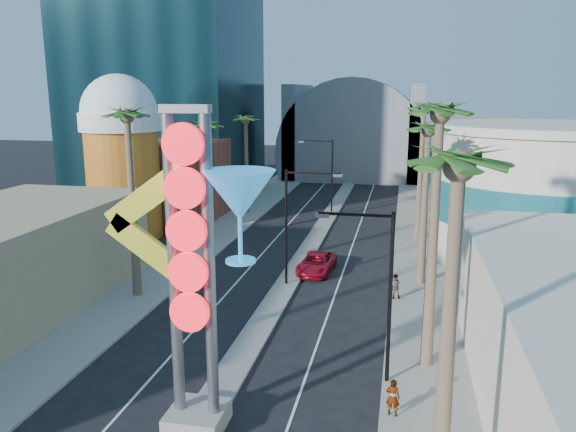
# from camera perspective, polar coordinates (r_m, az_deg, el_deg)

# --- Properties ---
(sidewalk_west) EXTENTS (5.00, 100.00, 0.15)m
(sidewalk_west) POSITION_cam_1_polar(r_m,az_deg,el_deg) (55.01, -6.66, -1.12)
(sidewalk_west) COLOR gray
(sidewalk_west) RESTS_ON ground
(sidewalk_east) EXTENTS (5.00, 100.00, 0.15)m
(sidewalk_east) POSITION_cam_1_polar(r_m,az_deg,el_deg) (52.34, 13.52, -2.09)
(sidewalk_east) COLOR gray
(sidewalk_east) RESTS_ON ground
(median) EXTENTS (1.60, 84.00, 0.15)m
(median) POSITION_cam_1_polar(r_m,az_deg,el_deg) (55.73, 3.64, -0.88)
(median) COLOR gray
(median) RESTS_ON ground
(brick_filler_west) EXTENTS (10.00, 10.00, 8.00)m
(brick_filler_west) POSITION_cam_1_polar(r_m,az_deg,el_deg) (59.30, -11.83, 3.56)
(brick_filler_west) COLOR brown
(brick_filler_west) RESTS_ON ground
(filler_east) EXTENTS (10.00, 20.00, 10.00)m
(filler_east) POSITION_cam_1_polar(r_m,az_deg,el_deg) (64.74, 19.21, 4.76)
(filler_east) COLOR tan
(filler_east) RESTS_ON ground
(beer_mug) EXTENTS (7.00, 7.00, 14.50)m
(beer_mug) POSITION_cam_1_polar(r_m,az_deg,el_deg) (52.11, -16.53, 6.37)
(beer_mug) COLOR #CD621B
(beer_mug) RESTS_ON ground
(turquoise_building) EXTENTS (16.60, 16.60, 10.60)m
(turquoise_building) POSITION_cam_1_polar(r_m,az_deg,el_deg) (47.51, 24.30, 2.05)
(turquoise_building) COLOR beige
(turquoise_building) RESTS_ON ground
(canopy) EXTENTS (22.00, 16.00, 22.00)m
(canopy) POSITION_cam_1_polar(r_m,az_deg,el_deg) (88.44, 6.83, 6.82)
(canopy) COLOR slate
(canopy) RESTS_ON ground
(neon_sign) EXTENTS (6.53, 2.60, 12.55)m
(neon_sign) POSITION_cam_1_polar(r_m,az_deg,el_deg) (20.62, -7.77, -3.56)
(neon_sign) COLOR gray
(neon_sign) RESTS_ON ground
(streetlight_0) EXTENTS (3.79, 0.25, 8.00)m
(streetlight_0) POSITION_cam_1_polar(r_m,az_deg,el_deg) (37.26, 0.64, -0.03)
(streetlight_0) COLOR black
(streetlight_0) RESTS_ON ground
(streetlight_1) EXTENTS (3.79, 0.25, 8.00)m
(streetlight_1) POSITION_cam_1_polar(r_m,az_deg,el_deg) (60.78, 3.99, 4.84)
(streetlight_1) COLOR black
(streetlight_1) RESTS_ON ground
(streetlight_2) EXTENTS (3.45, 0.25, 8.00)m
(streetlight_2) POSITION_cam_1_polar(r_m,az_deg,el_deg) (25.06, 9.30, -6.61)
(streetlight_2) COLOR black
(streetlight_2) RESTS_ON ground
(palm_1) EXTENTS (2.40, 2.40, 12.70)m
(palm_1) POSITION_cam_1_polar(r_m,az_deg,el_deg) (35.80, -15.98, 8.61)
(palm_1) COLOR brown
(palm_1) RESTS_ON ground
(palm_2) EXTENTS (2.40, 2.40, 11.20)m
(palm_2) POSITION_cam_1_polar(r_m,az_deg,el_deg) (48.71, -8.23, 8.29)
(palm_2) COLOR brown
(palm_2) RESTS_ON ground
(palm_3) EXTENTS (2.40, 2.40, 11.20)m
(palm_3) POSITION_cam_1_polar(r_m,az_deg,el_deg) (60.11, -4.32, 9.16)
(palm_3) COLOR brown
(palm_3) RESTS_ON ground
(palm_4) EXTENTS (2.40, 2.40, 12.20)m
(palm_4) POSITION_cam_1_polar(r_m,az_deg,el_deg) (15.97, 16.86, 2.61)
(palm_4) COLOR brown
(palm_4) RESTS_ON ground
(palm_5) EXTENTS (2.40, 2.40, 13.20)m
(palm_5) POSITION_cam_1_polar(r_m,az_deg,el_deg) (25.79, 15.13, 8.30)
(palm_5) COLOR brown
(palm_5) RESTS_ON ground
(palm_6) EXTENTS (2.40, 2.40, 11.70)m
(palm_6) POSITION_cam_1_polar(r_m,az_deg,el_deg) (37.84, 14.03, 7.54)
(palm_6) COLOR brown
(palm_6) RESTS_ON ground
(palm_7) EXTENTS (2.40, 2.40, 12.70)m
(palm_7) POSITION_cam_1_polar(r_m,az_deg,el_deg) (49.76, 13.60, 9.71)
(palm_7) COLOR brown
(palm_7) RESTS_ON ground
(red_pickup) EXTENTS (2.63, 5.09, 1.37)m
(red_pickup) POSITION_cam_1_polar(r_m,az_deg,el_deg) (41.25, 2.91, -4.82)
(red_pickup) COLOR #AA0D21
(red_pickup) RESTS_ON ground
(pedestrian_a) EXTENTS (0.62, 0.46, 1.58)m
(pedestrian_a) POSITION_cam_1_polar(r_m,az_deg,el_deg) (24.11, 10.60, -17.66)
(pedestrian_a) COLOR gray
(pedestrian_a) RESTS_ON sidewalk_east
(pedestrian_b) EXTENTS (0.88, 0.75, 1.60)m
(pedestrian_b) POSITION_cam_1_polar(r_m,az_deg,el_deg) (36.39, 10.77, -7.00)
(pedestrian_b) COLOR gray
(pedestrian_b) RESTS_ON sidewalk_east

